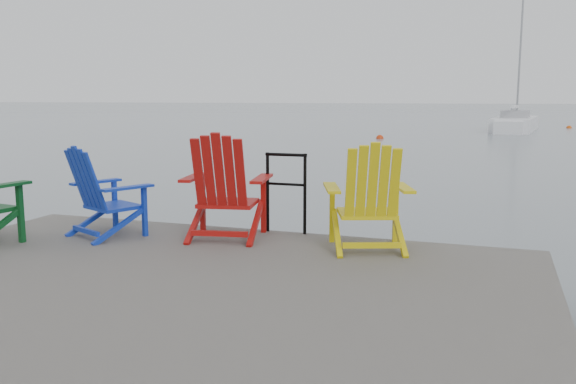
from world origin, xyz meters
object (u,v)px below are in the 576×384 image
(chair_yellow, at_px, (369,197))
(sailboat_near, at_px, (515,125))
(chair_blue, at_px, (103,192))
(handrail, at_px, (286,185))
(chair_red, at_px, (225,187))
(buoy_b, at_px, (380,139))
(buoy_d, at_px, (569,128))

(chair_yellow, bearing_deg, sailboat_near, 66.50)
(chair_blue, xyz_separation_m, sailboat_near, (5.08, 34.21, -0.64))
(chair_yellow, distance_m, sailboat_near, 33.95)
(handrail, bearing_deg, chair_red, -136.56)
(handrail, relative_size, chair_red, 0.80)
(sailboat_near, bearing_deg, buoy_b, -116.80)
(buoy_b, bearing_deg, chair_yellow, -79.92)
(chair_yellow, distance_m, buoy_d, 38.46)
(chair_blue, bearing_deg, chair_red, 39.15)
(handrail, xyz_separation_m, buoy_d, (6.68, 37.55, -1.04))
(chair_blue, bearing_deg, buoy_b, 118.09)
(handrail, distance_m, chair_blue, 2.00)
(chair_blue, height_order, chair_red, chair_red)
(sailboat_near, xyz_separation_m, buoy_b, (-6.48, -9.96, -0.36))
(buoy_b, bearing_deg, sailboat_near, 56.95)
(handrail, bearing_deg, chair_yellow, -24.98)
(chair_blue, height_order, sailboat_near, sailboat_near)
(handrail, xyz_separation_m, chair_red, (-0.52, -0.50, 0.02))
(chair_blue, bearing_deg, buoy_d, 102.31)
(chair_blue, distance_m, sailboat_near, 34.59)
(chair_red, height_order, buoy_d, chair_red)
(chair_blue, distance_m, chair_yellow, 2.88)
(handrail, bearing_deg, buoy_d, 79.91)
(chair_red, distance_m, chair_yellow, 1.56)
(sailboat_near, xyz_separation_m, buoy_d, (3.42, 4.17, -0.36))
(chair_blue, xyz_separation_m, chair_yellow, (2.86, 0.35, 0.04))
(handrail, bearing_deg, buoy_b, 97.82)
(sailboat_near, bearing_deg, chair_red, -90.13)
(buoy_b, distance_m, buoy_d, 17.25)
(buoy_d, bearing_deg, chair_yellow, -98.45)
(buoy_d, bearing_deg, chair_blue, -102.50)
(chair_yellow, height_order, buoy_d, chair_yellow)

